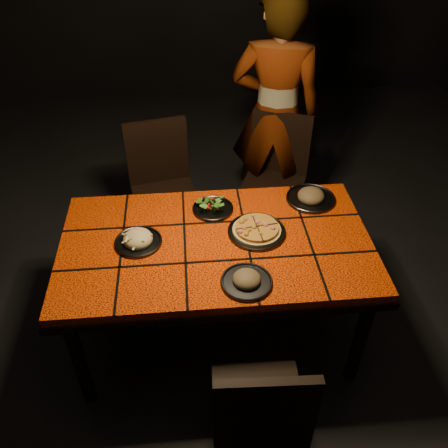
{
  "coord_description": "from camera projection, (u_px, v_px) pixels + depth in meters",
  "views": [
    {
      "loc": [
        -0.13,
        -1.83,
        2.36
      ],
      "look_at": [
        0.05,
        0.05,
        0.82
      ],
      "focal_mm": 38.0,
      "sensor_mm": 36.0,
      "label": 1
    }
  ],
  "objects": [
    {
      "name": "plate_mushroom_b",
      "position": [
        311.0,
        196.0,
        2.7
      ],
      "size": [
        0.28,
        0.28,
        0.09
      ],
      "color": "#323236",
      "rests_on": "dining_table"
    },
    {
      "name": "chair_far_left",
      "position": [
        162.0,
        180.0,
        3.25
      ],
      "size": [
        0.5,
        0.5,
        0.93
      ],
      "rotation": [
        0.0,
        0.0,
        0.2
      ],
      "color": "black",
      "rests_on": "ground"
    },
    {
      "name": "chair_near",
      "position": [
        261.0,
        411.0,
        1.98
      ],
      "size": [
        0.41,
        0.41,
        0.88
      ],
      "rotation": [
        0.0,
        0.0,
        3.09
      ],
      "color": "black",
      "rests_on": "ground"
    },
    {
      "name": "dining_table",
      "position": [
        216.0,
        252.0,
        2.49
      ],
      "size": [
        1.62,
        0.92,
        0.75
      ],
      "color": "#FF4208",
      "rests_on": "ground"
    },
    {
      "name": "diner",
      "position": [
        275.0,
        115.0,
        3.3
      ],
      "size": [
        0.71,
        0.56,
        1.72
      ],
      "primitive_type": "imported",
      "rotation": [
        0.0,
        0.0,
        2.88
      ],
      "color": "brown",
      "rests_on": "ground"
    },
    {
      "name": "plate_pizza",
      "position": [
        257.0,
        230.0,
        2.48
      ],
      "size": [
        0.31,
        0.31,
        0.04
      ],
      "color": "#323236",
      "rests_on": "dining_table"
    },
    {
      "name": "plate_mushroom_a",
      "position": [
        247.0,
        280.0,
        2.19
      ],
      "size": [
        0.24,
        0.24,
        0.08
      ],
      "color": "#323236",
      "rests_on": "dining_table"
    },
    {
      "name": "room_shell",
      "position": [
        214.0,
        105.0,
        1.96
      ],
      "size": [
        6.04,
        7.04,
        3.08
      ],
      "color": "black",
      "rests_on": "ground"
    },
    {
      "name": "plate_pasta",
      "position": [
        138.0,
        240.0,
        2.41
      ],
      "size": [
        0.24,
        0.24,
        0.08
      ],
      "color": "#323236",
      "rests_on": "dining_table"
    },
    {
      "name": "plate_salad",
      "position": [
        213.0,
        206.0,
        2.62
      ],
      "size": [
        0.23,
        0.23,
        0.07
      ],
      "color": "#323236",
      "rests_on": "dining_table"
    },
    {
      "name": "chair_far_right",
      "position": [
        276.0,
        171.0,
        3.35
      ],
      "size": [
        0.55,
        0.55,
        0.92
      ],
      "rotation": [
        0.0,
        0.0,
        -0.4
      ],
      "color": "black",
      "rests_on": "ground"
    }
  ]
}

